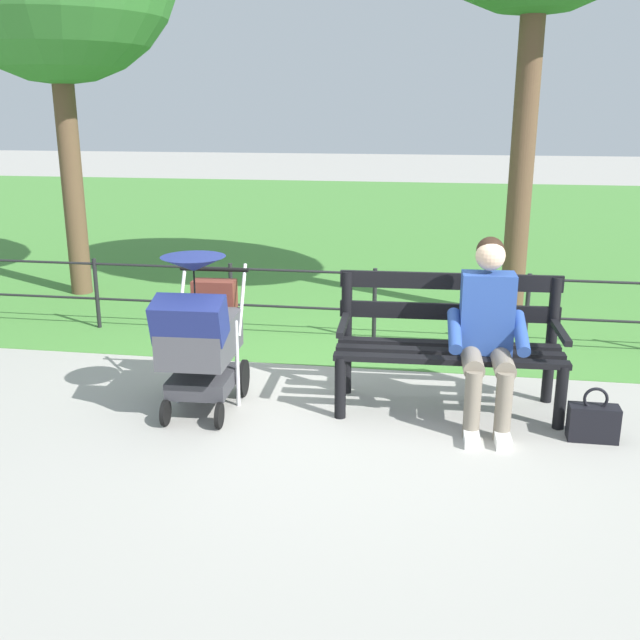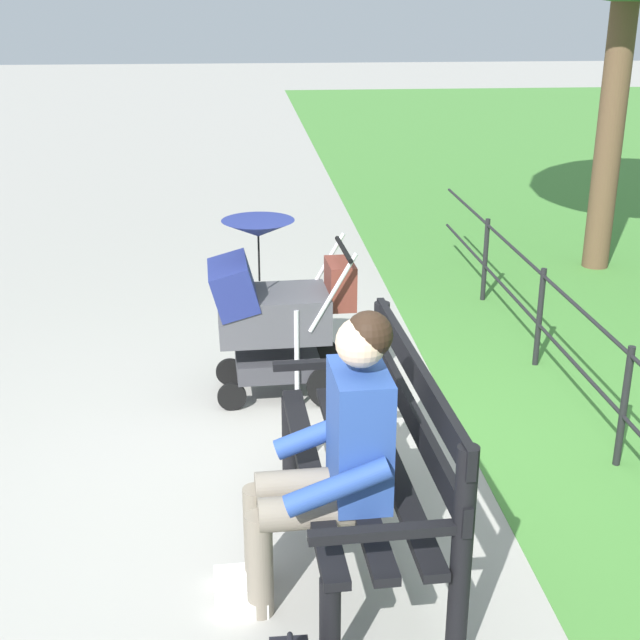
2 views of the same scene
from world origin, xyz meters
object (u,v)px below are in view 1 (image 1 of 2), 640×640
park_bench (449,337)px  person_on_bench (488,327)px  stroller (200,332)px  handbag (593,422)px

park_bench → person_on_bench: bearing=138.6°
stroller → handbag: size_ratio=3.11×
park_bench → stroller: stroller is taller
person_on_bench → park_bench: bearing=-41.4°
person_on_bench → stroller: bearing=4.8°
person_on_bench → stroller: size_ratio=1.11×
handbag → person_on_bench: bearing=-17.1°
handbag → stroller: bearing=-1.0°
person_on_bench → handbag: (-0.70, 0.22, -0.55)m
person_on_bench → handbag: bearing=162.9°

